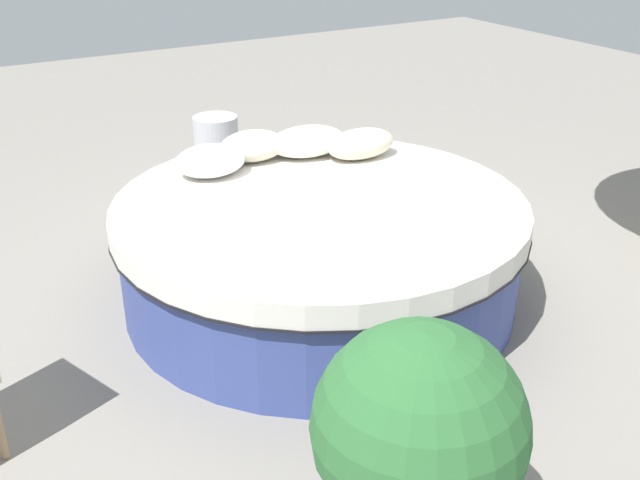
% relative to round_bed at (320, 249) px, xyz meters
% --- Properties ---
extents(ground_plane, '(16.00, 16.00, 0.00)m').
position_rel_round_bed_xyz_m(ground_plane, '(0.00, 0.00, -0.35)').
color(ground_plane, gray).
extents(round_bed, '(2.52, 2.52, 0.68)m').
position_rel_round_bed_xyz_m(round_bed, '(0.00, 0.00, 0.00)').
color(round_bed, '#38478C').
rests_on(round_bed, ground_plane).
extents(throw_pillow_0, '(0.52, 0.28, 0.20)m').
position_rel_round_bed_xyz_m(throw_pillow_0, '(0.62, 0.51, 0.43)').
color(throw_pillow_0, beige).
rests_on(throw_pillow_0, round_bed).
extents(throw_pillow_1, '(0.56, 0.38, 0.20)m').
position_rel_round_bed_xyz_m(throw_pillow_1, '(0.34, 0.75, 0.43)').
color(throw_pillow_1, silver).
rests_on(throw_pillow_1, round_bed).
extents(throw_pillow_2, '(0.46, 0.36, 0.20)m').
position_rel_round_bed_xyz_m(throw_pillow_2, '(-0.03, 0.85, 0.43)').
color(throw_pillow_2, beige).
rests_on(throw_pillow_2, round_bed).
extents(throw_pillow_3, '(0.46, 0.38, 0.20)m').
position_rel_round_bed_xyz_m(throw_pillow_3, '(-0.40, 0.73, 0.43)').
color(throw_pillow_3, white).
rests_on(throw_pillow_3, round_bed).
extents(planter, '(0.77, 0.77, 1.08)m').
position_rel_round_bed_xyz_m(planter, '(-0.77, -1.98, 0.27)').
color(planter, '#4C4C51').
rests_on(planter, ground_plane).
extents(side_table, '(0.40, 0.40, 0.51)m').
position_rel_round_bed_xyz_m(side_table, '(0.37, 2.47, -0.09)').
color(side_table, '#B7B7BC').
rests_on(side_table, ground_plane).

